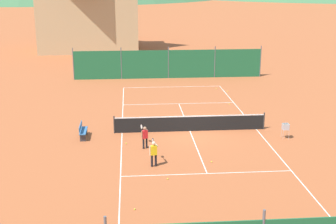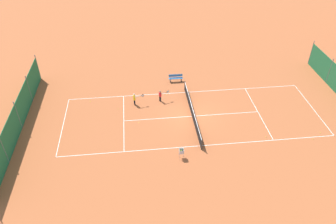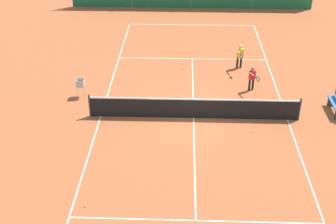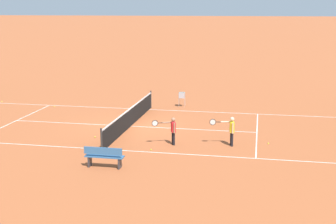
# 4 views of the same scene
# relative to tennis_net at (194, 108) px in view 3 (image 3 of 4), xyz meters

# --- Properties ---
(ground_plane) EXTENTS (600.00, 600.00, 0.00)m
(ground_plane) POSITION_rel_tennis_net_xyz_m (0.00, 0.00, -0.50)
(ground_plane) COLOR #A8542D
(court_line_markings) EXTENTS (8.25, 23.85, 0.01)m
(court_line_markings) POSITION_rel_tennis_net_xyz_m (0.00, 0.00, -0.50)
(court_line_markings) COLOR white
(court_line_markings) RESTS_ON ground
(tennis_net) EXTENTS (9.18, 0.08, 1.06)m
(tennis_net) POSITION_rel_tennis_net_xyz_m (0.00, 0.00, 0.00)
(tennis_net) COLOR #2D2D2D
(tennis_net) RESTS_ON ground
(player_far_service) EXTENTS (0.42, 1.06, 1.24)m
(player_far_service) POSITION_rel_tennis_net_xyz_m (-2.83, -2.70, 0.22)
(player_far_service) COLOR black
(player_far_service) RESTS_ON ground
(player_near_baseline) EXTENTS (0.43, 1.11, 1.30)m
(player_near_baseline) POSITION_rel_tennis_net_xyz_m (-2.48, -5.27, 0.26)
(player_near_baseline) COLOR black
(player_near_baseline) RESTS_ON ground
(tennis_ball_alley_right) EXTENTS (0.07, 0.07, 0.07)m
(tennis_ball_alley_right) POSITION_rel_tennis_net_xyz_m (3.67, 5.89, -0.47)
(tennis_ball_alley_right) COLOR #CCE033
(tennis_ball_alley_right) RESTS_ON ground
(tennis_ball_service_box) EXTENTS (0.07, 0.07, 0.07)m
(tennis_ball_service_box) POSITION_rel_tennis_net_xyz_m (0.45, -5.04, -0.47)
(tennis_ball_service_box) COLOR #CCE033
(tennis_ball_service_box) RESTS_ON ground
(tennis_ball_near_corner) EXTENTS (0.07, 0.07, 0.07)m
(tennis_ball_near_corner) POSITION_rel_tennis_net_xyz_m (-1.92, -6.92, -0.47)
(tennis_ball_near_corner) COLOR #CCE033
(tennis_ball_near_corner) RESTS_ON ground
(tennis_ball_by_net_left) EXTENTS (0.07, 0.07, 0.07)m
(tennis_ball_by_net_left) POSITION_rel_tennis_net_xyz_m (-3.85, -1.97, -0.47)
(tennis_ball_by_net_left) COLOR #CCE033
(tennis_ball_by_net_left) RESTS_ON ground
(tennis_ball_alley_left) EXTENTS (0.07, 0.07, 0.07)m
(tennis_ball_alley_left) POSITION_rel_tennis_net_xyz_m (-3.49, -9.73, -0.47)
(tennis_ball_alley_left) COLOR #CCE033
(tennis_ball_alley_left) RESTS_ON ground
(tennis_ball_mid_court) EXTENTS (0.07, 0.07, 0.07)m
(tennis_ball_mid_court) POSITION_rel_tennis_net_xyz_m (-2.43, 1.06, -0.47)
(tennis_ball_mid_court) COLOR #CCE033
(tennis_ball_mid_court) RESTS_ON ground
(ball_hopper) EXTENTS (0.36, 0.36, 0.89)m
(ball_hopper) POSITION_rel_tennis_net_xyz_m (5.29, -1.79, 0.16)
(ball_hopper) COLOR #B7B7BC
(ball_hopper) RESTS_ON ground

